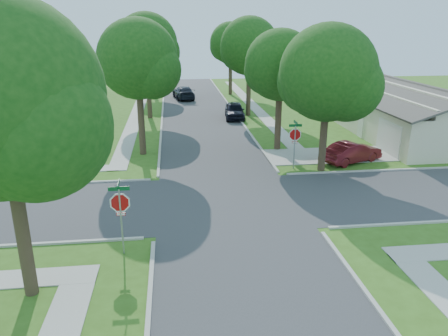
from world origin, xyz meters
TOP-DOWN VIEW (x-y plane):
  - ground at (0.00, 0.00)m, footprint 100.00×100.00m
  - road_ns at (0.00, 0.00)m, footprint 7.00×100.00m
  - sidewalk_ne at (6.10, 26.00)m, footprint 1.20×40.00m
  - sidewalk_nw at (-6.10, 26.00)m, footprint 1.20×40.00m
  - driveway at (7.90, 7.10)m, footprint 8.80×3.60m
  - stop_sign_sw at (-4.70, -4.70)m, footprint 1.05×0.80m
  - stop_sign_ne at (4.70, 4.70)m, footprint 1.05×0.80m
  - tree_e_near at (4.75, 9.01)m, footprint 4.97×4.80m
  - tree_e_mid at (4.76, 21.01)m, footprint 5.59×5.40m
  - tree_e_far at (4.75, 34.01)m, footprint 5.17×5.00m
  - tree_w_near at (-4.64, 9.01)m, footprint 5.38×5.20m
  - tree_w_mid at (-4.64, 21.01)m, footprint 5.80×5.60m
  - tree_w_far at (-4.65, 34.01)m, footprint 4.76×4.60m
  - tree_sw_corner at (-7.44, -6.99)m, footprint 6.21×6.00m
  - tree_ne_corner at (6.36, 4.21)m, footprint 5.80×5.60m
  - house_ne_near at (15.99, 11.00)m, footprint 8.42×13.60m
  - house_ne_far at (15.99, 29.00)m, footprint 8.42×13.60m
  - house_nw_far at (-15.99, 32.00)m, footprint 8.42×13.60m
  - car_driveway at (8.77, 5.50)m, footprint 4.31×2.92m
  - car_curb_east at (3.20, 19.81)m, footprint 2.13×4.50m
  - car_curb_west at (-1.20, 31.37)m, footprint 2.74×5.32m

SIDE VIEW (x-z plane):
  - ground at x=0.00m, z-range 0.00..0.00m
  - road_ns at x=0.00m, z-range -0.01..0.01m
  - sidewalk_ne at x=6.10m, z-range 0.00..0.04m
  - sidewalk_nw at x=-6.10m, z-range 0.00..0.04m
  - driveway at x=7.90m, z-range 0.00..0.05m
  - car_driveway at x=8.77m, z-range 0.00..1.34m
  - car_curb_west at x=-1.20m, z-range 0.00..1.48m
  - car_curb_east at x=3.20m, z-range 0.00..1.49m
  - house_ne_near at x=15.99m, z-range -0.60..3.63m
  - house_ne_far at x=15.99m, z-range -0.60..3.63m
  - house_nw_far at x=-15.99m, z-range -0.60..3.63m
  - stop_sign_sw at x=-4.70m, z-range 0.54..3.52m
  - stop_sign_ne at x=4.70m, z-range 0.54..3.52m
  - tree_w_far at x=-4.65m, z-range 1.49..9.52m
  - tree_ne_corner at x=6.36m, z-range 1.26..9.92m
  - tree_e_near at x=4.75m, z-range 1.50..9.78m
  - tree_e_far at x=4.75m, z-range 1.62..10.34m
  - tree_w_near at x=-4.64m, z-range 1.63..10.60m
  - tree_e_mid at x=4.76m, z-range 1.64..10.86m
  - tree_sw_corner at x=-7.44m, z-range 1.49..11.04m
  - tree_w_mid at x=-4.64m, z-range 1.71..11.27m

